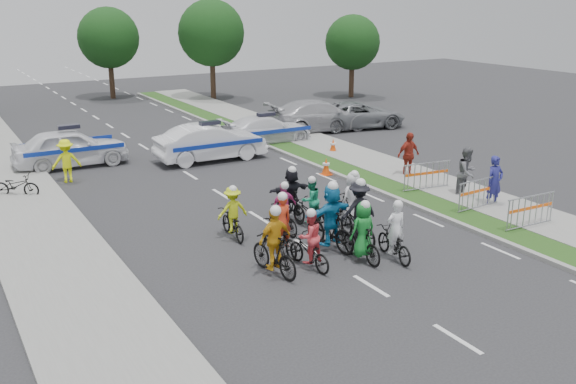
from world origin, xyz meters
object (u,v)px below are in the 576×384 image
spectator_0 (495,182)px  cone_1 (333,146)px  tree_4 (108,38)px  rider_8 (310,208)px  tree_2 (353,43)px  spectator_1 (467,173)px  rider_11 (291,197)px  cone_0 (326,167)px  rider_5 (331,221)px  rider_6 (281,233)px  rider_4 (358,218)px  police_car_1 (211,143)px  barrier_0 (530,213)px  tree_1 (211,33)px  civilian_suv (358,115)px  barrier_1 (479,195)px  civilian_sedan (319,116)px  rider_0 (394,239)px  police_car_0 (71,147)px  rider_9 (283,213)px  rider_10 (232,217)px  spectator_2 (408,155)px  rider_2 (309,246)px  rider_7 (352,204)px  barrier_2 (427,177)px  rider_3 (274,248)px  marshal_hiviz (66,161)px  parked_bike (16,186)px  rider_1 (362,237)px  police_car_2 (266,129)px

spectator_0 → cone_1: 9.33m
tree_4 → rider_8: bearing=-93.9°
tree_2 → spectator_0: bearing=-114.6°
rider_8 → spectator_1: 6.52m
rider_11 → cone_0: 5.68m
rider_5 → rider_6: 1.46m
rider_4 → cone_0: rider_4 is taller
rider_8 → rider_4: bearing=96.3°
police_car_1 → barrier_0: bearing=-157.8°
spectator_1 → tree_1: size_ratio=0.27×
civilian_suv → barrier_1: 14.58m
rider_4 → rider_5: rider_5 is taller
civilian_sedan → tree_1: size_ratio=0.84×
rider_4 → barrier_1: 5.24m
rider_0 → police_car_0: (-5.39, 14.87, 0.23)m
rider_11 → spectator_0: (6.67, -2.35, 0.13)m
rider_0 → police_car_0: rider_0 is taller
rider_9 → barrier_0: rider_9 is taller
rider_10 → spectator_2: size_ratio=0.91×
cone_0 → tree_4: 25.04m
rider_5 → tree_2: 29.40m
rider_2 → rider_7: bearing=-150.3°
rider_8 → spectator_1: size_ratio=0.93×
rider_9 → civilian_sedan: (9.40, 12.54, 0.19)m
rider_2 → tree_4: bearing=-102.8°
rider_6 → civilian_sedan: rider_6 is taller
rider_10 → barrier_2: bearing=-171.7°
spectator_2 → tree_4: tree_4 is taller
rider_3 → rider_9: rider_3 is taller
rider_4 → police_car_1: bearing=-85.9°
rider_2 → civilian_sedan: rider_2 is taller
civilian_sedan → marshal_hiviz: bearing=109.0°
rider_0 → spectator_1: (5.90, 3.18, 0.34)m
civilian_suv → parked_bike: civilian_suv is taller
spectator_0 → spectator_1: 1.30m
spectator_1 → rider_1: bearing=-170.8°
rider_8 → civilian_suv: 16.21m
tree_4 → rider_4: bearing=-92.8°
barrier_1 → tree_4: size_ratio=0.32×
cone_0 → tree_1: size_ratio=0.10×
spectator_1 → tree_2: (10.51, 21.74, 2.92)m
civilian_suv → spectator_0: 14.27m
rider_7 → rider_3: bearing=24.1°
barrier_2 → tree_1: (2.30, 24.53, 3.98)m
police_car_2 → tree_4: tree_4 is taller
barrier_2 → parked_bike: barrier_2 is taller
rider_7 → civilian_sedan: bearing=-122.0°
rider_2 → spectator_1: 8.61m
police_car_0 → civilian_suv: police_car_0 is taller
rider_11 → barrier_0: bearing=142.7°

